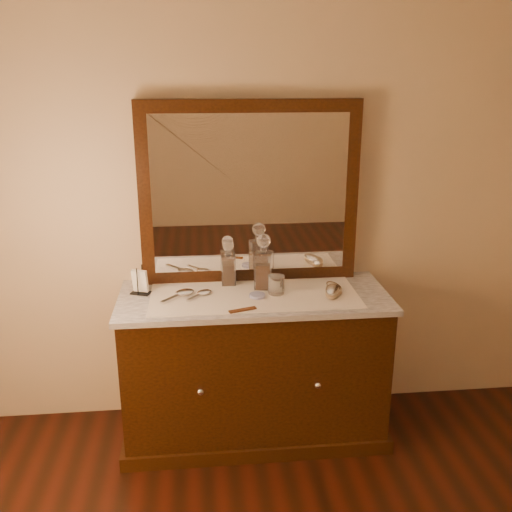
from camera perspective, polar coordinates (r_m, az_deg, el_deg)
The scene contains 19 objects.
room_shell at distance 1.05m, azimuth 11.01°, elevation -16.13°, with size 8.50×9.00×2.80m.
dresser_cabinet at distance 3.21m, azimuth -0.19°, elevation -11.22°, with size 1.40×0.55×0.82m, color black.
dresser_plinth at distance 3.40m, azimuth -0.18°, elevation -16.66°, with size 1.46×0.59×0.08m, color black.
knob_left at distance 2.93m, azimuth -5.63°, elevation -13.50°, with size 0.04×0.04×0.04m, color silver.
knob_right at distance 2.99m, azimuth 6.26°, elevation -12.85°, with size 0.04×0.04×0.04m, color silver.
marble_top at distance 3.02m, azimuth -0.20°, elevation -4.19°, with size 1.44×0.59×0.03m, color white.
mirror_frame at distance 3.10m, azimuth -0.67°, elevation 6.38°, with size 1.20×0.08×1.00m, color black.
mirror_glass at distance 3.07m, azimuth -0.61°, elevation 6.25°, with size 1.06×0.01×0.86m, color white.
lace_runner at distance 3.00m, azimuth -0.16°, elevation -4.03°, with size 1.10×0.45×0.00m, color white.
pin_dish at distance 2.97m, azimuth 0.12°, elevation -4.01°, with size 0.08×0.08×0.01m, color white.
comb at distance 2.81m, azimuth -1.36°, elevation -5.46°, with size 0.14×0.03×0.01m, color brown.
napkin_rack at distance 3.07m, azimuth -11.64°, elevation -2.66°, with size 0.12×0.09×0.15m.
decanter_left at distance 3.13m, azimuth -2.80°, elevation -1.11°, with size 0.08×0.08×0.26m.
decanter_right at distance 3.06m, azimuth 0.74°, elevation -1.14°, with size 0.11×0.11×0.31m.
brush_near at distance 3.01m, azimuth 7.74°, elevation -3.56°, with size 0.12×0.18×0.05m.
brush_far at distance 3.07m, azimuth 7.90°, elevation -3.21°, with size 0.09×0.16×0.04m.
hand_mirror_outer at distance 3.02m, azimuth -7.47°, elevation -3.78°, with size 0.19×0.21×0.02m.
hand_mirror_inner at distance 3.02m, azimuth -5.42°, elevation -3.77°, with size 0.15×0.17×0.02m.
tumblers at distance 3.00m, azimuth 2.07°, elevation -2.91°, with size 0.09×0.09×0.10m.
Camera 1 is at (-0.28, -0.82, 1.99)m, focal length 39.56 mm.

